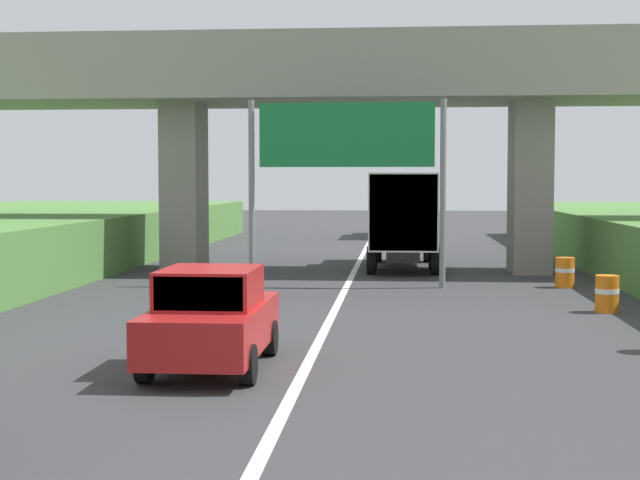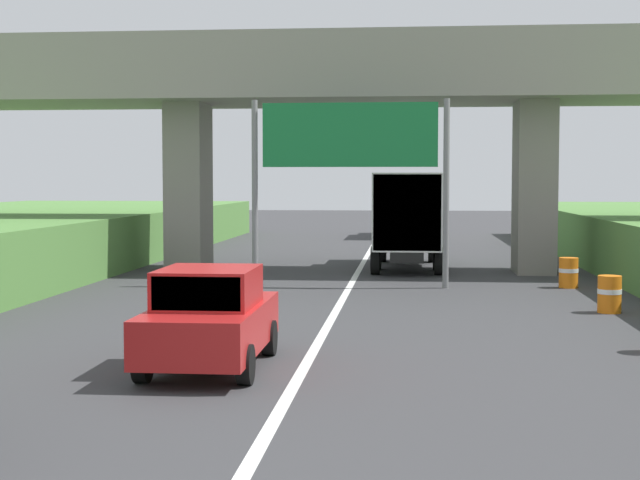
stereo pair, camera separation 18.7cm
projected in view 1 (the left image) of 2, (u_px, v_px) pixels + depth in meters
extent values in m
cube|color=white|center=(343.00, 292.00, 27.06)|extent=(0.20, 91.16, 0.01)
cube|color=gray|center=(355.00, 87.00, 33.02)|extent=(40.00, 4.80, 1.10)
cube|color=gray|center=(351.00, 46.00, 30.74)|extent=(40.00, 0.36, 1.10)
cube|color=gray|center=(358.00, 63.00, 35.16)|extent=(40.00, 0.36, 1.10)
cube|color=gray|center=(184.00, 187.00, 33.74)|extent=(1.30, 2.20, 5.89)
cube|color=gray|center=(530.00, 188.00, 32.73)|extent=(1.30, 2.20, 5.89)
cylinder|color=slate|center=(252.00, 194.00, 28.55)|extent=(0.18, 0.18, 5.59)
cylinder|color=slate|center=(443.00, 194.00, 28.07)|extent=(0.18, 0.18, 5.59)
cube|color=#167238|center=(347.00, 135.00, 28.20)|extent=(5.20, 0.12, 1.90)
cube|color=white|center=(347.00, 135.00, 28.18)|extent=(4.89, 0.01, 1.67)
cube|color=black|center=(404.00, 225.00, 54.37)|extent=(1.10, 7.30, 0.36)
cube|color=#B2B5B7|center=(404.00, 202.00, 56.88)|extent=(2.10, 2.10, 2.10)
cube|color=#2D3842|center=(404.00, 197.00, 57.87)|extent=(1.89, 0.06, 0.90)
cube|color=silver|center=(405.00, 199.00, 53.23)|extent=(2.30, 5.20, 2.60)
cube|color=#A8A8A4|center=(405.00, 200.00, 50.67)|extent=(2.21, 0.04, 2.50)
cylinder|color=black|center=(388.00, 226.00, 57.05)|extent=(0.30, 0.96, 0.96)
cylinder|color=black|center=(420.00, 226.00, 56.88)|extent=(0.30, 0.96, 0.96)
cylinder|color=black|center=(385.00, 230.00, 52.00)|extent=(0.30, 0.96, 0.96)
cylinder|color=black|center=(424.00, 230.00, 51.82)|extent=(0.30, 0.96, 0.96)
cylinder|color=black|center=(385.00, 228.00, 53.68)|extent=(0.30, 0.96, 0.96)
cylinder|color=black|center=(424.00, 229.00, 53.50)|extent=(0.30, 0.96, 0.96)
cube|color=black|center=(403.00, 250.00, 34.67)|extent=(1.10, 7.30, 0.36)
cube|color=#236B38|center=(403.00, 214.00, 37.18)|extent=(2.10, 2.10, 2.10)
cube|color=#2D3842|center=(403.00, 205.00, 38.18)|extent=(1.89, 0.06, 0.90)
cube|color=silver|center=(403.00, 210.00, 33.54)|extent=(2.30, 5.20, 2.60)
cube|color=#A8A8A4|center=(403.00, 213.00, 30.97)|extent=(2.21, 0.04, 2.50)
cylinder|color=black|center=(378.00, 249.00, 37.35)|extent=(0.30, 0.96, 0.96)
cylinder|color=black|center=(427.00, 250.00, 37.19)|extent=(0.30, 0.96, 0.96)
cylinder|color=black|center=(371.00, 260.00, 32.31)|extent=(0.30, 0.96, 0.96)
cylinder|color=black|center=(435.00, 261.00, 32.13)|extent=(0.30, 0.96, 0.96)
cylinder|color=black|center=(373.00, 256.00, 33.99)|extent=(0.30, 0.96, 0.96)
cylinder|color=black|center=(433.00, 257.00, 33.81)|extent=(0.30, 0.96, 0.96)
cube|color=red|center=(212.00, 327.00, 16.13)|extent=(1.76, 4.10, 0.76)
cube|color=red|center=(210.00, 287.00, 15.94)|extent=(1.56, 1.90, 0.64)
cube|color=#2D3842|center=(198.00, 294.00, 15.02)|extent=(1.44, 0.06, 0.54)
cylinder|color=black|center=(182.00, 337.00, 17.49)|extent=(0.22, 0.64, 0.64)
cylinder|color=black|center=(270.00, 338.00, 17.35)|extent=(0.22, 0.64, 0.64)
cylinder|color=black|center=(145.00, 363.00, 14.96)|extent=(0.22, 0.64, 0.64)
cylinder|color=black|center=(248.00, 365.00, 14.82)|extent=(0.22, 0.64, 0.64)
cylinder|color=orange|center=(607.00, 294.00, 22.99)|extent=(0.56, 0.56, 0.90)
cylinder|color=white|center=(607.00, 291.00, 22.98)|extent=(0.57, 0.57, 0.12)
cylinder|color=orange|center=(565.00, 273.00, 28.32)|extent=(0.56, 0.56, 0.90)
cylinder|color=white|center=(565.00, 270.00, 28.32)|extent=(0.57, 0.57, 0.12)
cylinder|color=orange|center=(542.00, 258.00, 33.64)|extent=(0.56, 0.56, 0.90)
cylinder|color=white|center=(542.00, 256.00, 33.64)|extent=(0.57, 0.57, 0.12)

